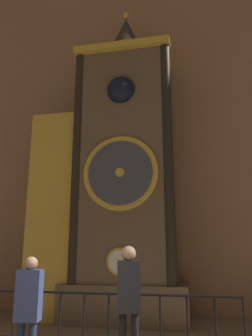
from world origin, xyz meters
TOP-DOWN VIEW (x-y plane):
  - cathedral_back_wall at (-0.09, 6.49)m, footprint 24.00×0.32m
  - clock_tower at (-0.91, 5.24)m, footprint 4.24×1.83m
  - railing_fence at (-0.38, 3.10)m, footprint 5.00×0.05m
  - visitor_near at (-1.04, 1.10)m, footprint 0.37×0.26m
  - visitor_far at (0.30, 1.61)m, footprint 0.38×0.29m

SIDE VIEW (x-z plane):
  - railing_fence at x=-0.38m, z-range 0.05..1.00m
  - visitor_near at x=-1.04m, z-range 0.16..1.83m
  - visitor_far at x=0.30m, z-range 0.20..2.02m
  - clock_tower at x=-0.91m, z-range -0.86..8.21m
  - cathedral_back_wall at x=-0.09m, z-range -0.01..14.36m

